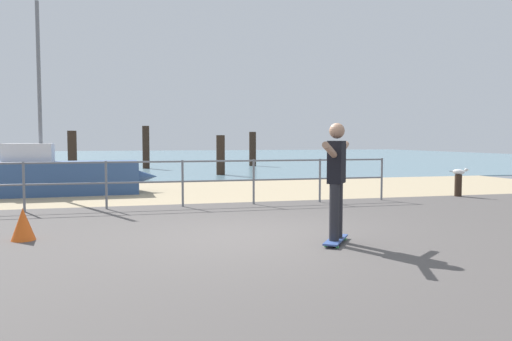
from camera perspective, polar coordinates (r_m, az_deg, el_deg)
name	(u,v)px	position (r m, az deg, el deg)	size (l,w,h in m)	color
ground_plane	(275,252)	(6.55, 2.23, -9.58)	(24.00, 10.00, 0.04)	#514C49
beach_strip	(199,191)	(14.32, -6.76, -2.39)	(24.00, 6.00, 0.04)	tan
sea_surface	(157,157)	(42.19, -11.57, 1.54)	(72.00, 50.00, 0.04)	slate
railing_fence	(145,177)	(10.76, -12.92, -0.72)	(11.35, 0.05, 1.05)	slate
sailboat	(60,176)	(14.14, -22.04, -0.58)	(5.00, 1.62, 5.13)	#335184
skateboard	(336,240)	(7.09, 9.36, -8.06)	(0.62, 0.77, 0.08)	#334C8C
skateboarder	(336,174)	(6.96, 9.44, -0.38)	(0.91, 1.23, 1.65)	#26262B
bollard_short	(458,186)	(13.72, 22.68, -1.67)	(0.18, 0.18, 0.59)	#332319
seagull	(459,172)	(13.68, 22.78, -0.12)	(0.31, 0.43, 0.18)	white
groyne_post_0	(72,154)	(20.49, -20.79, 1.81)	(0.35, 0.35, 1.85)	#332319
groyne_post_1	(146,147)	(25.55, -12.81, 2.67)	(0.36, 0.36, 2.20)	#332319
groyne_post_2	(221,155)	(20.47, -4.19, 1.81)	(0.36, 0.36, 1.69)	#332319
groyne_post_3	(253,149)	(27.41, -0.40, 2.54)	(0.39, 0.39, 1.94)	#332319
traffic_cone	(23,225)	(7.94, -25.70, -5.77)	(0.36, 0.36, 0.50)	#E55919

